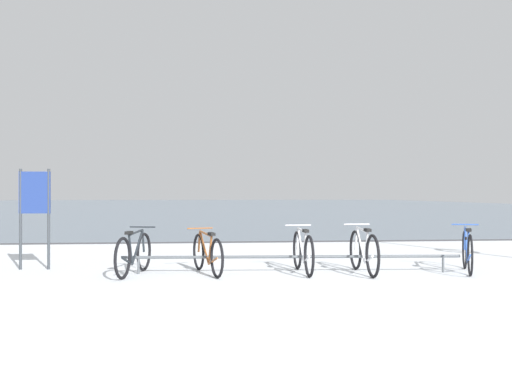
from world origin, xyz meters
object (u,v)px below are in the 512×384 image
object	(u,v)px
bicycle_0	(134,254)
bicycle_2	(303,252)
bicycle_3	(364,252)
bicycle_1	(207,254)
info_sign	(35,202)
bicycle_4	(467,251)

from	to	relation	value
bicycle_0	bicycle_2	bearing A→B (deg)	-0.96
bicycle_2	bicycle_3	distance (m)	1.03
bicycle_0	bicycle_3	xyz separation A→B (m)	(3.86, -0.21, 0.02)
bicycle_0	bicycle_1	xyz separation A→B (m)	(1.22, 0.01, -0.01)
bicycle_0	bicycle_3	distance (m)	3.87
bicycle_1	bicycle_3	world-z (taller)	bicycle_3
info_sign	bicycle_4	bearing A→B (deg)	-8.64
info_sign	bicycle_2	bearing A→B (deg)	-11.39
bicycle_0	info_sign	world-z (taller)	info_sign
bicycle_0	bicycle_4	bearing A→B (deg)	-2.48
bicycle_1	bicycle_2	size ratio (longest dim) A/B	0.98
bicycle_0	bicycle_1	distance (m)	1.22
bicycle_2	bicycle_4	world-z (taller)	bicycle_4
bicycle_0	bicycle_2	world-z (taller)	bicycle_2
bicycle_1	bicycle_4	bearing A→B (deg)	-3.33
bicycle_0	bicycle_3	world-z (taller)	bicycle_3
bicycle_1	bicycle_0	bearing A→B (deg)	-179.38
bicycle_1	bicycle_2	xyz separation A→B (m)	(1.63, -0.06, 0.02)
bicycle_2	info_sign	distance (m)	4.86
bicycle_1	bicycle_3	distance (m)	2.65
bicycle_1	info_sign	bearing A→B (deg)	163.91
bicycle_0	info_sign	size ratio (longest dim) A/B	0.91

